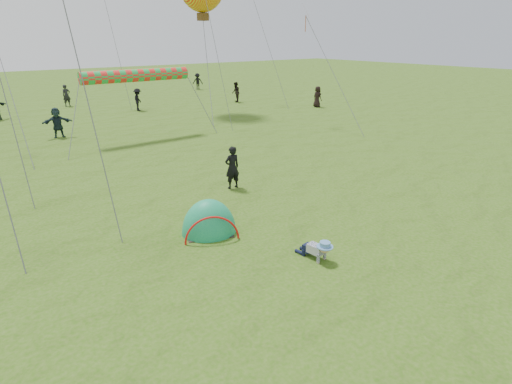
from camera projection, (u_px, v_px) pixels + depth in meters
ground at (331, 265)px, 9.59m from camera, size 140.00×140.00×0.00m
crawling_toddler at (317, 249)px, 9.76m from camera, size 0.62×0.80×0.56m
popup_tent at (209, 232)px, 11.21m from camera, size 1.88×1.73×1.96m
standing_adult at (232, 168)px, 14.20m from camera, size 0.59×0.40×1.56m
crowd_person_1 at (236, 92)px, 33.11m from camera, size 0.94×1.00×1.64m
crowd_person_3 at (138, 100)px, 29.31m from camera, size 1.09×1.19×1.61m
crowd_person_4 at (317, 97)px, 30.84m from camera, size 0.50×0.77×1.58m
crowd_person_5 at (57, 123)px, 21.48m from camera, size 1.54×0.66×1.61m
crowd_person_6 at (67, 96)px, 31.16m from camera, size 0.66×0.49×1.66m
crowd_person_9 at (198, 81)px, 41.18m from camera, size 1.20×1.12×1.62m
rainbow_tube_kite at (136, 75)px, 20.46m from camera, size 5.59×0.64×0.64m
diamond_kite_0 at (306, 11)px, 23.16m from camera, size 0.96×0.96×0.79m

